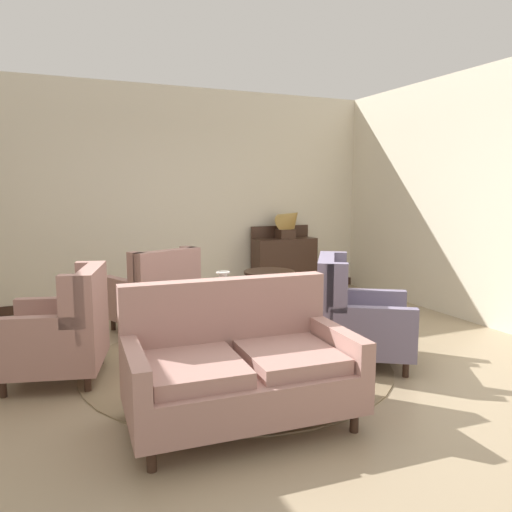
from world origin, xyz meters
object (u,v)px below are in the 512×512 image
at_px(settee, 239,367).
at_px(side_table, 269,293).
at_px(armchair_foreground_right, 156,295).
at_px(sideboard, 284,263).
at_px(porcelain_vase, 223,291).
at_px(coffee_table, 224,314).
at_px(armchair_far_left, 63,331).
at_px(armchair_near_window, 355,318).
at_px(gramophone, 290,221).

height_order(settee, side_table, settee).
distance_m(armchair_foreground_right, sideboard, 2.52).
xyz_separation_m(porcelain_vase, sideboard, (1.84, 2.39, -0.18)).
xyz_separation_m(armchair_foreground_right, sideboard, (2.22, 1.20, 0.07)).
bearing_deg(settee, side_table, 63.23).
relative_size(coffee_table, armchair_foreground_right, 0.87).
xyz_separation_m(coffee_table, side_table, (0.87, 0.86, -0.04)).
bearing_deg(coffee_table, porcelain_vase, -124.29).
height_order(side_table, sideboard, sideboard).
xyz_separation_m(porcelain_vase, armchair_far_left, (-1.41, 0.07, -0.25)).
bearing_deg(porcelain_vase, armchair_near_window, -25.07).
relative_size(side_table, sideboard, 0.63).
bearing_deg(sideboard, settee, -120.85).
bearing_deg(gramophone, coffee_table, -129.38).
distance_m(coffee_table, sideboard, 3.00).
distance_m(porcelain_vase, armchair_foreground_right, 1.28).
bearing_deg(side_table, armchair_far_left, -160.76).
height_order(coffee_table, sideboard, sideboard).
height_order(porcelain_vase, armchair_foreground_right, armchair_foreground_right).
bearing_deg(armchair_foreground_right, gramophone, -176.66).
xyz_separation_m(coffee_table, settee, (-0.34, -1.24, -0.04)).
distance_m(coffee_table, side_table, 1.22).
xyz_separation_m(armchair_foreground_right, gramophone, (2.27, 1.10, 0.71)).
bearing_deg(armchair_far_left, settee, 54.62).
relative_size(armchair_foreground_right, side_table, 1.59).
height_order(side_table, gramophone, gramophone).
distance_m(armchair_near_window, sideboard, 3.01).
xyz_separation_m(coffee_table, armchair_foreground_right, (-0.40, 1.18, -0.02)).
xyz_separation_m(settee, armchair_far_left, (-1.08, 1.30, 0.02)).
bearing_deg(armchair_far_left, armchair_foreground_right, 152.62).
distance_m(porcelain_vase, armchair_near_window, 1.26).
bearing_deg(gramophone, settee, -122.10).
xyz_separation_m(armchair_far_left, sideboard, (3.24, 2.32, 0.07)).
height_order(coffee_table, armchair_foreground_right, armchair_foreground_right).
bearing_deg(side_table, gramophone, 54.86).
bearing_deg(coffee_table, armchair_near_window, -25.95).
distance_m(sideboard, gramophone, 0.65).
bearing_deg(sideboard, armchair_near_window, -103.90).
height_order(settee, sideboard, sideboard).
height_order(armchair_near_window, gramophone, gramophone).
xyz_separation_m(porcelain_vase, armchair_foreground_right, (-0.39, 1.20, -0.25)).
distance_m(porcelain_vase, settee, 1.30).
relative_size(armchair_far_left, gramophone, 1.69).
xyz_separation_m(settee, gramophone, (2.21, 3.53, 0.73)).
relative_size(coffee_table, armchair_near_window, 0.78).
distance_m(coffee_table, armchair_far_left, 1.42).
bearing_deg(armchair_near_window, settee, 148.57).
distance_m(coffee_table, gramophone, 3.04).
bearing_deg(side_table, armchair_foreground_right, 165.47).
bearing_deg(settee, sideboard, 62.28).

